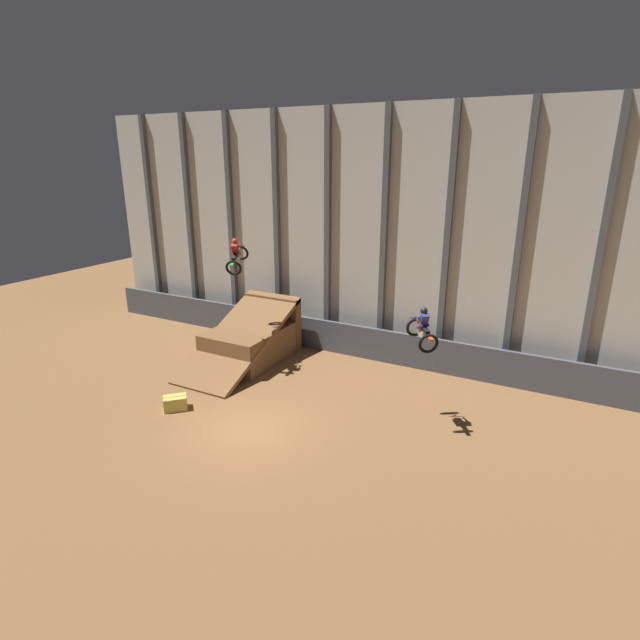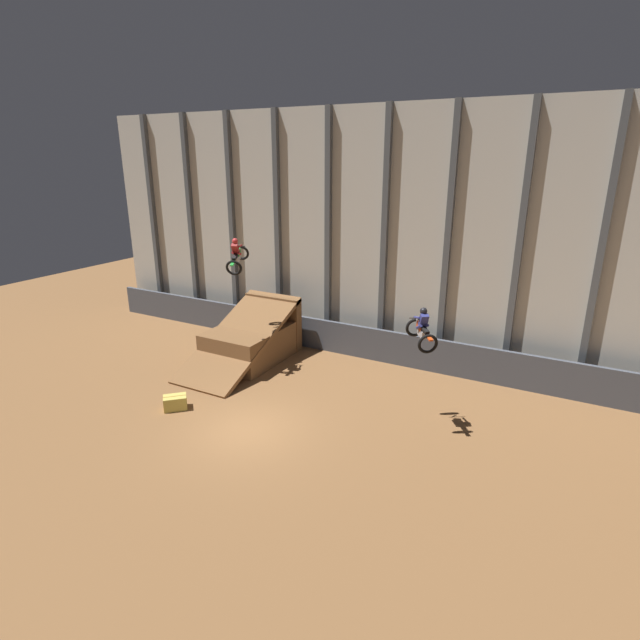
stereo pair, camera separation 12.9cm
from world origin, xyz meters
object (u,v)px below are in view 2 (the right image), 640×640
(dirt_ramp, at_px, (253,339))
(rider_bike_left_air, at_px, (237,256))
(hay_bale_trackside, at_px, (175,403))
(rider_bike_right_air, at_px, (422,330))

(dirt_ramp, relative_size, rider_bike_left_air, 3.46)
(dirt_ramp, height_order, hay_bale_trackside, dirt_ramp)
(rider_bike_right_air, bearing_deg, hay_bale_trackside, 164.76)
(hay_bale_trackside, bearing_deg, dirt_ramp, 93.87)
(dirt_ramp, xyz_separation_m, hay_bale_trackside, (0.40, -5.95, -0.71))
(rider_bike_left_air, bearing_deg, dirt_ramp, 81.15)
(rider_bike_right_air, relative_size, hay_bale_trackside, 1.59)
(dirt_ramp, relative_size, hay_bale_trackside, 6.11)
(dirt_ramp, height_order, rider_bike_right_air, rider_bike_right_air)
(dirt_ramp, distance_m, hay_bale_trackside, 6.00)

